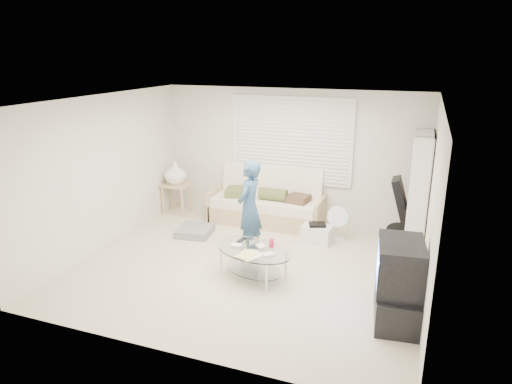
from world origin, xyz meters
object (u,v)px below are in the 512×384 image
at_px(futon_sofa, 267,205).
at_px(tv_unit, 398,283).
at_px(coffee_table, 254,255).
at_px(bookshelf, 418,191).

height_order(futon_sofa, tv_unit, futon_sofa).
relative_size(futon_sofa, coffee_table, 1.55).
relative_size(futon_sofa, bookshelf, 1.11).
xyz_separation_m(futon_sofa, bookshelf, (2.67, -0.19, 0.62)).
bearing_deg(tv_unit, bookshelf, 87.03).
bearing_deg(coffee_table, futon_sofa, 103.87).
relative_size(futon_sofa, tv_unit, 2.10).
bearing_deg(tv_unit, futon_sofa, 134.29).
bearing_deg(bookshelf, tv_unit, -92.97).
distance_m(futon_sofa, bookshelf, 2.74).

